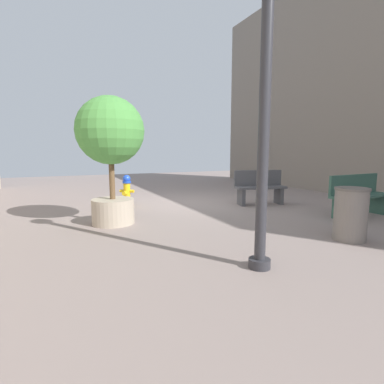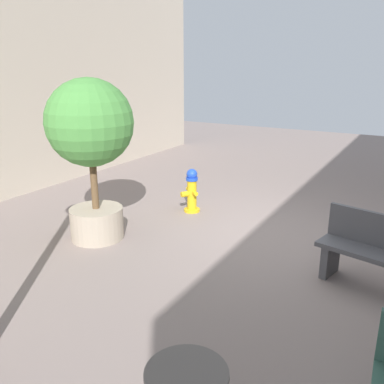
% 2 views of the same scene
% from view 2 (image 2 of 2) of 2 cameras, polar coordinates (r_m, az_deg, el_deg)
% --- Properties ---
extents(ground_plane, '(23.40, 23.40, 0.00)m').
position_cam_2_polar(ground_plane, '(7.08, 10.48, -5.76)').
color(ground_plane, gray).
extents(fire_hydrant, '(0.37, 0.36, 0.84)m').
position_cam_2_polar(fire_hydrant, '(7.89, -0.05, 0.21)').
color(fire_hydrant, gold).
rests_on(fire_hydrant, ground_plane).
extents(bench_near, '(1.47, 0.75, 0.95)m').
position_cam_2_polar(bench_near, '(5.70, 24.20, -7.64)').
color(bench_near, '#4C4C51').
rests_on(bench_near, ground_plane).
extents(planter_tree, '(1.34, 1.34, 2.56)m').
position_cam_2_polar(planter_tree, '(6.55, -13.80, 7.37)').
color(planter_tree, tan).
rests_on(planter_tree, ground_plane).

